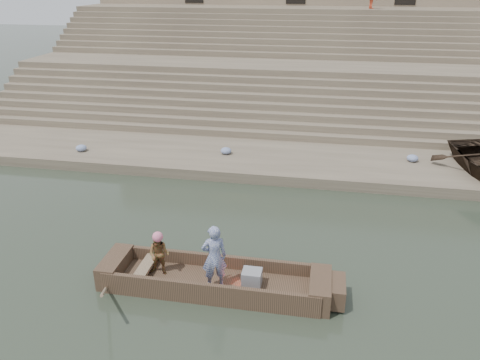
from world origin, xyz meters
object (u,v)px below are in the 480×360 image
(main_rowboat, at_px, (214,284))
(standing_man, at_px, (214,257))
(television, at_px, (251,278))
(rowing_man, at_px, (159,254))

(main_rowboat, bearing_deg, standing_man, -69.98)
(standing_man, relative_size, television, 3.55)
(main_rowboat, xyz_separation_m, rowing_man, (-1.39, 0.07, 0.66))
(standing_man, xyz_separation_m, rowing_man, (-1.46, 0.26, -0.26))
(television, bearing_deg, main_rowboat, 180.00)
(standing_man, xyz_separation_m, television, (0.85, 0.19, -0.62))
(main_rowboat, xyz_separation_m, television, (0.92, 0.00, 0.31))
(main_rowboat, relative_size, television, 10.87)
(main_rowboat, distance_m, television, 0.97)
(standing_man, bearing_deg, main_rowboat, -90.00)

